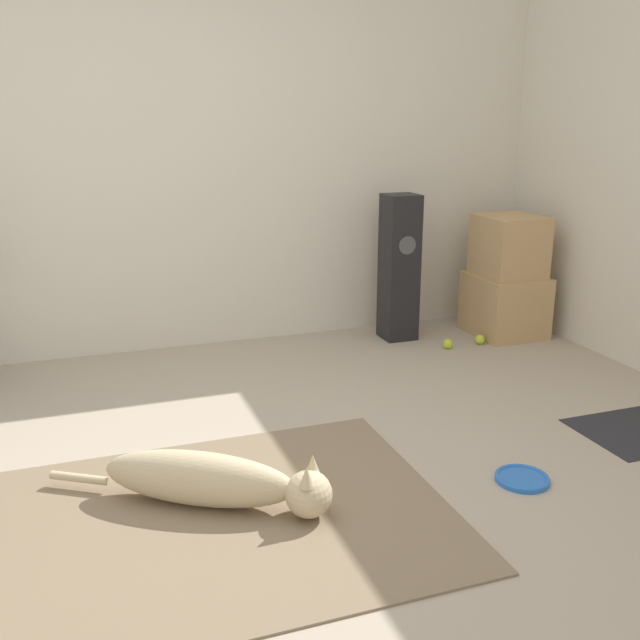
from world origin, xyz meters
TOP-DOWN VIEW (x-y plane):
  - ground_plane at (0.00, 0.00)m, footprint 12.00×12.00m
  - wall_back at (0.00, 2.10)m, footprint 8.00×0.06m
  - area_rug at (-0.26, -0.12)m, footprint 1.95×1.35m
  - dog at (-0.15, -0.02)m, footprint 1.03×0.69m
  - frisbee at (1.11, -0.25)m, footprint 0.23×0.23m
  - cardboard_box_lower at (2.23, 1.59)m, footprint 0.45×0.49m
  - cardboard_box_upper at (2.22, 1.58)m, footprint 0.39×0.42m
  - floor_speaker at (1.48, 1.76)m, footprint 0.22×0.22m
  - tennis_ball_by_boxes at (1.69, 1.42)m, footprint 0.07×0.07m
  - tennis_ball_near_speaker at (1.94, 1.44)m, footprint 0.07×0.07m

SIDE VIEW (x-z plane):
  - ground_plane at x=0.00m, z-range 0.00..0.00m
  - area_rug at x=-0.26m, z-range 0.00..0.01m
  - frisbee at x=1.11m, z-range 0.00..0.03m
  - tennis_ball_by_boxes at x=1.69m, z-range 0.00..0.07m
  - tennis_ball_near_speaker at x=1.94m, z-range 0.00..0.07m
  - dog at x=-0.15m, z-range 0.00..0.24m
  - cardboard_box_lower at x=2.23m, z-range 0.00..0.42m
  - floor_speaker at x=1.48m, z-range 0.00..0.99m
  - cardboard_box_upper at x=2.22m, z-range 0.42..0.83m
  - wall_back at x=0.00m, z-range 0.00..2.55m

